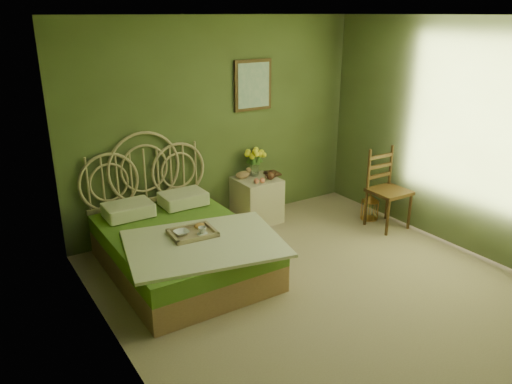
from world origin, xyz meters
TOP-DOWN VIEW (x-y plane):
  - floor at (0.00, 0.00)m, footprint 4.50×4.50m
  - ceiling at (0.00, 0.00)m, footprint 4.50×4.50m
  - wall_back at (0.00, 2.25)m, footprint 4.00×0.00m
  - wall_left at (-2.00, 0.00)m, footprint 0.00×4.50m
  - wall_right at (2.00, 0.00)m, footprint 0.00×4.50m
  - wall_art at (0.50, 2.22)m, footprint 0.54×0.04m
  - bed at (-1.02, 1.29)m, footprint 1.70×2.15m
  - nightstand at (0.40, 1.99)m, footprint 0.53×0.53m
  - chair at (1.70, 0.98)m, footprint 0.46×0.46m
  - birdcage at (1.70, 1.20)m, footprint 0.23×0.23m
  - book_lower at (0.58, 2.00)m, footprint 0.16×0.21m
  - book_upper at (0.58, 2.00)m, footprint 0.18×0.23m
  - cereal_bowl at (-1.09, 1.07)m, footprint 0.15×0.15m
  - coffee_cup at (-0.91, 0.96)m, footprint 0.10×0.10m

SIDE VIEW (x-z plane):
  - floor at x=0.00m, z-range 0.00..0.00m
  - birdcage at x=1.70m, z-range 0.00..0.34m
  - bed at x=-1.02m, z-range -0.37..0.96m
  - nightstand at x=0.40m, z-range -0.15..0.87m
  - cereal_bowl at x=-1.09m, z-range 0.51..0.55m
  - coffee_cup at x=-0.91m, z-range 0.51..0.59m
  - chair at x=1.70m, z-range 0.06..1.07m
  - book_lower at x=0.58m, z-range 0.58..0.60m
  - book_upper at x=0.58m, z-range 0.61..0.62m
  - wall_back at x=0.00m, z-range -0.70..3.30m
  - wall_left at x=-2.00m, z-range -0.95..3.55m
  - wall_right at x=2.00m, z-range -0.95..3.55m
  - wall_art at x=0.50m, z-range 1.43..2.07m
  - ceiling at x=0.00m, z-range 2.60..2.60m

